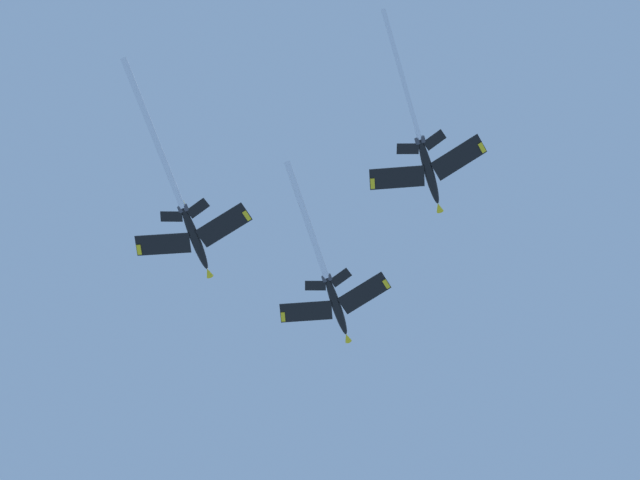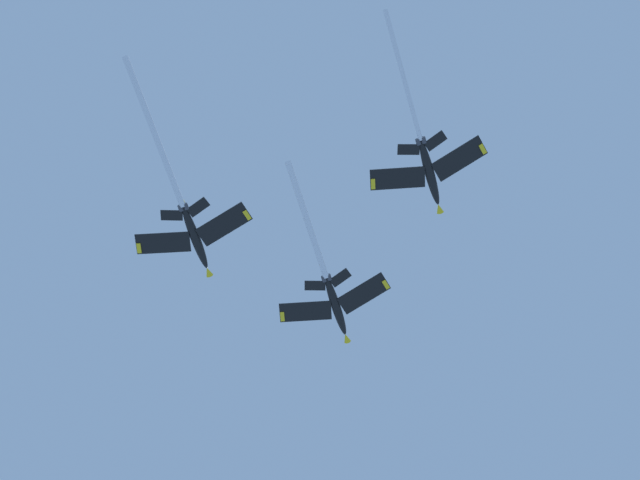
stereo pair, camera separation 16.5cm
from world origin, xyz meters
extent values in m
ellipsoid|color=black|center=(21.78, -22.75, 168.87)|extent=(3.07, 11.95, 4.97)
cone|color=yellow|center=(22.58, -29.08, 170.92)|extent=(1.43, 2.03, 1.63)
ellipsoid|color=black|center=(22.01, -24.55, 170.08)|extent=(1.36, 3.04, 1.71)
cube|color=black|center=(26.95, -21.36, 168.53)|extent=(9.65, 6.51, 1.29)
cube|color=yellow|center=(30.97, -20.53, 168.55)|extent=(1.29, 1.89, 0.67)
cube|color=black|center=(16.43, -22.69, 168.53)|extent=(9.35, 4.53, 1.29)
cube|color=yellow|center=(12.32, -22.89, 168.55)|extent=(0.90, 1.82, 0.67)
cube|color=black|center=(23.44, -17.74, 167.34)|extent=(4.01, 3.13, 0.70)
cube|color=black|center=(18.92, -18.31, 167.34)|extent=(3.87, 2.41, 0.70)
cube|color=yellow|center=(21.15, -17.79, 168.73)|extent=(0.57, 3.14, 3.40)
cylinder|color=#38383D|center=(21.54, -17.25, 167.00)|extent=(0.94, 1.29, 1.07)
cylinder|color=#38383D|center=(20.64, -17.36, 167.00)|extent=(0.94, 1.29, 1.07)
cylinder|color=white|center=(19.76, -6.77, 163.58)|extent=(3.74, 21.16, 7.74)
ellipsoid|color=black|center=(37.80, -1.39, 162.63)|extent=(3.14, 11.89, 5.21)
cone|color=yellow|center=(38.64, -7.66, 164.82)|extent=(1.44, 2.05, 1.66)
ellipsoid|color=black|center=(38.04, -3.16, 163.88)|extent=(1.38, 3.05, 1.77)
cube|color=black|center=(42.96, 0.03, 162.27)|extent=(9.64, 6.54, 1.37)
cube|color=yellow|center=(46.98, 0.89, 162.29)|extent=(1.29, 1.88, 0.70)
cube|color=black|center=(32.46, -1.37, 162.27)|extent=(9.33, 4.45, 1.37)
cube|color=yellow|center=(28.35, -1.59, 162.29)|extent=(0.89, 1.81, 0.70)
cube|color=black|center=(39.44, 3.60, 160.99)|extent=(4.00, 3.14, 0.74)
cube|color=black|center=(34.92, 2.99, 160.99)|extent=(3.86, 2.37, 0.74)
cube|color=yellow|center=(37.14, 3.56, 162.38)|extent=(0.60, 3.18, 3.43)
cylinder|color=#38383D|center=(37.53, 4.07, 160.63)|extent=(0.95, 1.30, 1.08)
cylinder|color=#38383D|center=(36.64, 3.95, 160.63)|extent=(0.95, 1.30, 1.08)
cylinder|color=white|center=(35.44, 16.37, 156.31)|extent=(4.28, 24.81, 9.45)
ellipsoid|color=black|center=(-1.87, -7.75, 162.27)|extent=(3.01, 11.92, 5.08)
cone|color=yellow|center=(-1.10, -14.06, 164.39)|extent=(1.42, 2.03, 1.64)
ellipsoid|color=black|center=(-1.65, -9.54, 163.50)|extent=(1.35, 3.04, 1.74)
cube|color=black|center=(3.31, -6.39, 161.92)|extent=(9.65, 6.46, 1.33)
cube|color=yellow|center=(7.34, -5.58, 161.94)|extent=(1.28, 1.88, 0.68)
cube|color=black|center=(-7.22, -7.66, 161.92)|extent=(9.36, 4.56, 1.33)
cube|color=yellow|center=(-11.32, -7.84, 161.94)|extent=(0.91, 1.82, 0.68)
cube|color=black|center=(-0.17, -2.77, 160.69)|extent=(4.01, 3.11, 0.72)
cube|color=black|center=(-4.70, -3.31, 160.69)|extent=(3.87, 2.42, 0.72)
cube|color=yellow|center=(-2.47, -2.79, 162.08)|extent=(0.56, 3.16, 3.42)
cylinder|color=#38383D|center=(-2.08, -2.26, 160.34)|extent=(0.94, 1.29, 1.08)
cylinder|color=#38383D|center=(-2.97, -2.37, 160.34)|extent=(0.94, 1.29, 1.08)
cylinder|color=white|center=(-3.79, 8.19, 156.81)|extent=(3.27, 20.97, 7.65)
camera|label=1|loc=(10.95, 7.04, 1.63)|focal=54.96mm
camera|label=2|loc=(11.10, 7.11, 1.63)|focal=54.96mm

